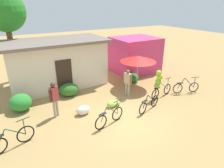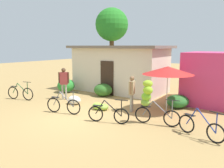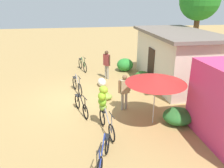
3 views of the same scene
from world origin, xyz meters
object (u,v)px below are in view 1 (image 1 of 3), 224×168
Objects in this scene: market_umbrella at (138,59)px; banana_pile_on_ground at (113,103)px; person_vendor at (128,80)px; bicycle_leftmost at (12,139)px; bicycle_near_pile at (109,117)px; shop_pink at (135,55)px; tree_behind_building at (5,13)px; produce_sack at (83,110)px; person_bystander at (54,96)px; bicycle_center_loaded at (149,104)px; building_low at (57,63)px; bicycle_by_shop at (159,82)px; bicycle_rightmost at (186,87)px.

banana_pile_on_ground is at bearing -150.35° from market_umbrella.
banana_pile_on_ground is at bearing -153.86° from person_vendor.
bicycle_near_pile is at bearing -6.89° from bicycle_leftmost.
person_vendor is (2.25, 1.95, 0.60)m from bicycle_near_pile.
shop_pink is 0.56× the size of tree_behind_building.
person_bystander reaches higher than produce_sack.
bicycle_center_loaded reaches higher than banana_pile_on_ground.
building_low is 3.67× the size of bicycle_by_shop.
tree_behind_building is 8.56m from market_umbrella.
banana_pile_on_ground is (0.96, 1.32, -0.21)m from bicycle_near_pile.
tree_behind_building is 3.61× the size of bicycle_center_loaded.
tree_behind_building reaches higher than bicycle_by_shop.
bicycle_leftmost is at bearing 176.73° from bicycle_center_loaded.
bicycle_center_loaded is 1.64m from bicycle_by_shop.
bicycle_leftmost is 4.81m from banana_pile_on_ground.
building_low is 5.02m from market_umbrella.
produce_sack is (2.20, -6.49, -4.16)m from tree_behind_building.
bicycle_by_shop is (0.05, -1.90, -0.88)m from market_umbrella.
person_bystander reaches higher than bicycle_near_pile.
shop_pink reaches higher than person_bystander.
bicycle_near_pile is at bearing -126.14° from banana_pile_on_ground.
person_vendor is at bearing 40.95° from bicycle_near_pile.
bicycle_rightmost is 4.58m from banana_pile_on_ground.
bicycle_leftmost reaches higher than banana_pile_on_ground.
shop_pink is 1.91× the size of bicycle_by_shop.
person_bystander reaches higher than bicycle_leftmost.
produce_sack is 3.06m from person_vendor.
market_umbrella is 3.15× the size of produce_sack.
bicycle_center_loaded is at bearing -42.54° from banana_pile_on_ground.
market_umbrella reaches higher than banana_pile_on_ground.
building_low is at bearing -46.13° from tree_behind_building.
bicycle_rightmost is 0.99× the size of person_vendor.
tree_behind_building reaches higher than bicycle_near_pile.
building_low is at bearing 146.62° from market_umbrella.
person_vendor reaches higher than produce_sack.
bicycle_leftmost is at bearing -176.68° from bicycle_by_shop.
bicycle_near_pile is 2.66m from person_bystander.
shop_pink is 4.57× the size of produce_sack.
bicycle_near_pile reaches higher than bicycle_rightmost.
bicycle_leftmost is at bearing 173.11° from bicycle_near_pile.
tree_behind_building reaches higher than shop_pink.
person_bystander reaches higher than banana_pile_on_ground.
tree_behind_building reaches higher than person_bystander.
tree_behind_building is at bearing 83.08° from bicycle_leftmost.
bicycle_by_shop is at bearing -47.18° from tree_behind_building.
bicycle_leftmost is 2.30× the size of produce_sack.
tree_behind_building is at bearing 110.07° from bicycle_near_pile.
bicycle_by_shop is 2.00m from bicycle_rightmost.
bicycle_near_pile is at bearing -44.69° from person_bystander.
shop_pink is 3.88× the size of banana_pile_on_ground.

